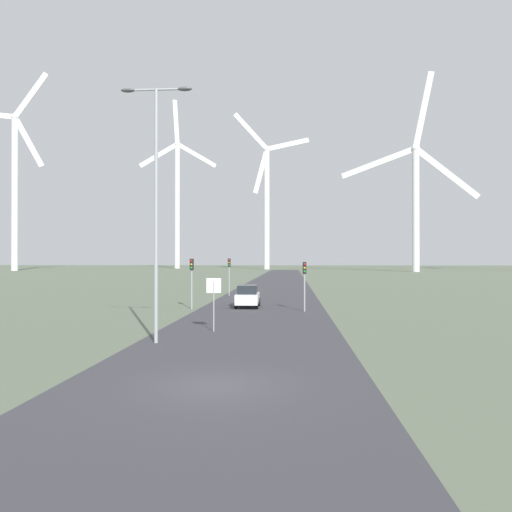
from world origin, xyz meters
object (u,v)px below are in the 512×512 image
at_px(streetlamp, 156,186).
at_px(traffic_light_post_near_right, 305,275).
at_px(traffic_light_post_mid_left, 229,268).
at_px(wind_turbine_left, 177,193).
at_px(stop_sign_near, 214,294).
at_px(wind_turbine_right, 416,191).
at_px(wind_turbine_far_left, 15,178).
at_px(traffic_light_post_near_left, 192,272).
at_px(car_approaching, 248,296).
at_px(wind_turbine_center, 267,196).

height_order(streetlamp, traffic_light_post_near_right, streetlamp).
height_order(traffic_light_post_mid_left, wind_turbine_left, wind_turbine_left).
bearing_deg(streetlamp, wind_turbine_left, 102.75).
distance_m(stop_sign_near, wind_turbine_right, 139.27).
height_order(traffic_light_post_near_right, wind_turbine_far_left, wind_turbine_far_left).
xyz_separation_m(traffic_light_post_near_right, wind_turbine_left, (-49.11, 169.85, 28.99)).
height_order(traffic_light_post_near_left, car_approaching, traffic_light_post_near_left).
bearing_deg(traffic_light_post_near_left, wind_turbine_right, 68.59).
bearing_deg(wind_turbine_far_left, wind_turbine_right, -2.78).
bearing_deg(traffic_light_post_near_left, traffic_light_post_near_right, -8.51).
relative_size(traffic_light_post_near_left, wind_turbine_center, 0.07).
relative_size(wind_turbine_far_left, wind_turbine_right, 1.11).
bearing_deg(traffic_light_post_near_right, wind_turbine_left, 106.13).
relative_size(traffic_light_post_near_left, wind_turbine_right, 0.06).
bearing_deg(wind_turbine_left, car_approaching, -75.06).
distance_m(traffic_light_post_mid_left, car_approaching, 13.10).
bearing_deg(traffic_light_post_near_right, traffic_light_post_near_left, 171.49).
distance_m(traffic_light_post_mid_left, wind_turbine_center, 142.19).
distance_m(traffic_light_post_near_right, wind_turbine_right, 127.49).
bearing_deg(car_approaching, wind_turbine_right, 70.17).
bearing_deg(traffic_light_post_near_right, stop_sign_near, -115.93).
distance_m(stop_sign_near, traffic_light_post_near_right, 11.98).
bearing_deg(traffic_light_post_mid_left, streetlamp, -89.44).
bearing_deg(streetlamp, stop_sign_near, 60.82).
xyz_separation_m(stop_sign_near, wind_turbine_right, (42.78, 130.54, 22.91)).
relative_size(wind_turbine_left, wind_turbine_right, 1.15).
bearing_deg(wind_turbine_center, traffic_light_post_mid_left, -88.84).
height_order(wind_turbine_far_left, wind_turbine_center, wind_turbine_far_left).
distance_m(traffic_light_post_near_right, wind_turbine_left, 179.17).
bearing_deg(wind_turbine_center, stop_sign_near, -88.18).
xyz_separation_m(traffic_light_post_mid_left, wind_turbine_right, (45.23, 104.26, 22.00)).
relative_size(stop_sign_near, car_approaching, 0.70).
xyz_separation_m(car_approaching, wind_turbine_center, (-5.94, 152.41, 27.61)).
bearing_deg(wind_turbine_left, wind_turbine_right, -30.01).
distance_m(stop_sign_near, wind_turbine_center, 168.31).
relative_size(streetlamp, wind_turbine_center, 0.20).
bearing_deg(stop_sign_near, traffic_light_post_near_left, 106.84).
xyz_separation_m(streetlamp, car_approaching, (2.81, 17.57, -6.49)).
distance_m(traffic_light_post_near_right, traffic_light_post_mid_left, 17.33).
bearing_deg(wind_turbine_center, streetlamp, -88.94).
distance_m(stop_sign_near, car_approaching, 13.78).
relative_size(stop_sign_near, traffic_light_post_mid_left, 0.73).
distance_m(streetlamp, wind_turbine_right, 142.79).
relative_size(car_approaching, wind_turbine_right, 0.07).
xyz_separation_m(wind_turbine_center, wind_turbine_right, (48.07, -35.59, -3.58)).
bearing_deg(traffic_light_post_near_left, wind_turbine_far_left, 124.70).
height_order(streetlamp, traffic_light_post_mid_left, streetlamp).
height_order(streetlamp, wind_turbine_center, wind_turbine_center).
distance_m(car_approaching, wind_turbine_right, 126.49).
height_order(traffic_light_post_mid_left, wind_turbine_right, wind_turbine_right).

